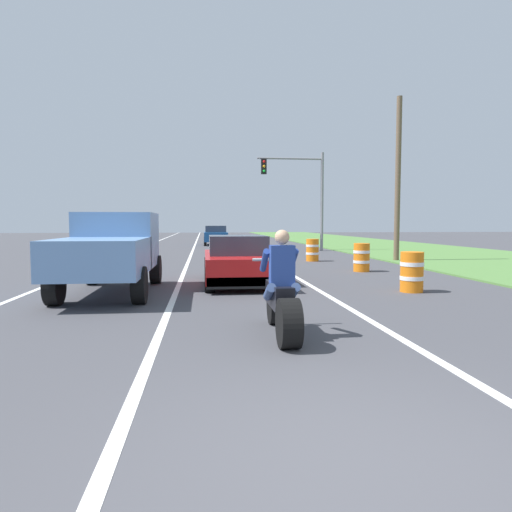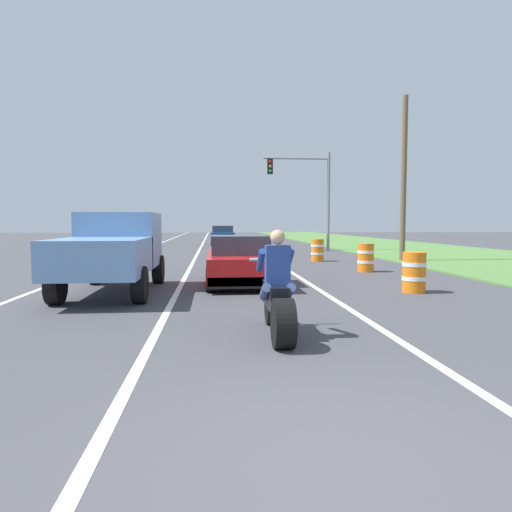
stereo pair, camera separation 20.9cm
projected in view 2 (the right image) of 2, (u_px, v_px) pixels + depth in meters
ground_plane at (345, 474)px, 3.20m from camera, size 160.00×160.00×0.00m
lane_stripe_left_solid at (120, 258)px, 22.58m from camera, size 0.14×120.00×0.01m
lane_stripe_right_solid at (268, 257)px, 23.23m from camera, size 0.14×120.00×0.01m
lane_stripe_centre_dashed at (195, 258)px, 22.91m from camera, size 0.14×120.00×0.01m
grass_verge_right at (462, 256)px, 24.14m from camera, size 10.00×120.00×0.06m
motorcycle_with_rider at (277, 299)px, 6.95m from camera, size 0.70×2.21×1.62m
sports_car_red at (240, 262)px, 13.13m from camera, size 1.84×4.30×1.37m
pickup_truck_left_lane_light_blue at (114, 248)px, 11.42m from camera, size 2.02×4.80×1.98m
traffic_light_mast_near at (309, 186)px, 28.31m from camera, size 4.09×0.34×6.00m
utility_pole_roadside at (404, 180)px, 20.45m from camera, size 0.24×0.24×7.24m
construction_barrel_nearest at (414, 272)px, 11.52m from camera, size 0.58×0.58×1.00m
construction_barrel_mid at (366, 257)px, 16.39m from camera, size 0.58×0.58×1.00m
construction_barrel_far at (318, 250)px, 20.86m from camera, size 0.58×0.58×1.00m
distant_car_far_ahead at (222, 235)px, 36.18m from camera, size 1.80×4.00×1.50m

